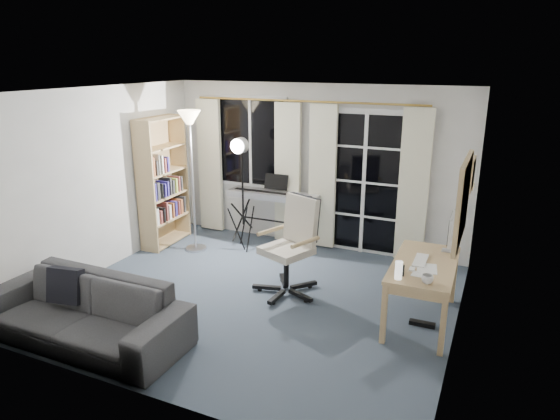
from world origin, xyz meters
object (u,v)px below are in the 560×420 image
object	(u,v)px
studio_light	(240,159)
desk	(424,270)
monitor	(451,230)
mug	(427,278)
bookshelf	(161,185)
sofa	(81,302)
torchiere_lamp	(190,139)
office_chair	(295,237)
keyboard_piano	(273,196)

from	to	relation	value
studio_light	desk	size ratio (longest dim) A/B	1.34
studio_light	monitor	world-z (taller)	studio_light
studio_light	mug	xyz separation A→B (m)	(2.86, -1.57, -0.64)
bookshelf	monitor	bearing A→B (deg)	-7.62
monitor	sofa	distance (m)	3.95
torchiere_lamp	monitor	world-z (taller)	torchiere_lamp
monitor	sofa	size ratio (longest dim) A/B	0.23
desk	monitor	size ratio (longest dim) A/B	2.61
office_chair	mug	xyz separation A→B (m)	(1.64, -0.65, 0.05)
keyboard_piano	desk	distance (m)	2.84
studio_light	mug	distance (m)	3.32
keyboard_piano	torchiere_lamp	bearing A→B (deg)	-145.22
bookshelf	sofa	xyz separation A→B (m)	(0.99, -2.62, -0.49)
monitor	mug	xyz separation A→B (m)	(-0.10, -0.95, -0.20)
sofa	studio_light	bearing A→B (deg)	84.96
studio_light	sofa	world-z (taller)	studio_light
desk	monitor	distance (m)	0.60
keyboard_piano	desk	size ratio (longest dim) A/B	1.09
mug	monitor	bearing A→B (deg)	84.18
office_chair	monitor	distance (m)	1.78
monitor	sofa	bearing A→B (deg)	-146.26
bookshelf	office_chair	world-z (taller)	bookshelf
mug	keyboard_piano	bearing A→B (deg)	142.29
studio_light	office_chair	size ratio (longest dim) A/B	1.46
desk	mug	distance (m)	0.53
torchiere_lamp	studio_light	world-z (taller)	torchiere_lamp
mug	sofa	distance (m)	3.38
desk	monitor	xyz separation A→B (m)	(0.20, 0.45, 0.34)
studio_light	monitor	distance (m)	3.05
desk	mug	size ratio (longest dim) A/B	11.49
torchiere_lamp	keyboard_piano	xyz separation A→B (m)	(0.96, 0.67, -0.89)
sofa	monitor	bearing A→B (deg)	34.87
office_chair	mug	world-z (taller)	office_chair
bookshelf	office_chair	size ratio (longest dim) A/B	1.65
office_chair	studio_light	bearing A→B (deg)	165.08
bookshelf	torchiere_lamp	size ratio (longest dim) A/B	0.94
studio_light	sofa	distance (m)	3.02
studio_light	office_chair	bearing A→B (deg)	-34.35
torchiere_lamp	office_chair	world-z (taller)	torchiere_lamp
torchiere_lamp	desk	distance (m)	3.64
office_chair	sofa	distance (m)	2.45
bookshelf	sofa	distance (m)	2.84
desk	mug	bearing A→B (deg)	-79.80
keyboard_piano	studio_light	distance (m)	0.79
office_chair	mug	size ratio (longest dim) A/B	10.53
studio_light	desk	distance (m)	3.06
bookshelf	studio_light	bearing A→B (deg)	8.18
office_chair	monitor	world-z (taller)	office_chair
sofa	keyboard_piano	bearing A→B (deg)	79.86
monitor	torchiere_lamp	bearing A→B (deg)	173.54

